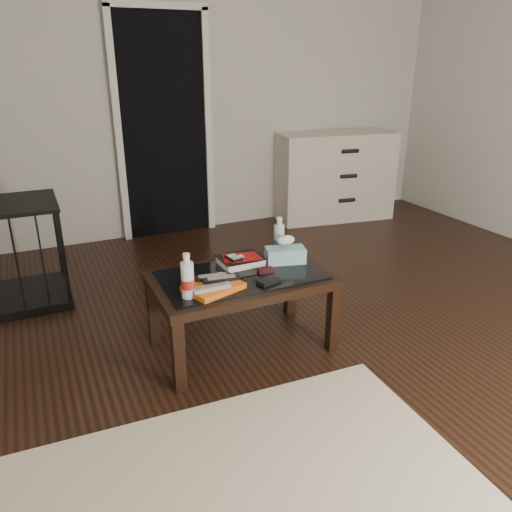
{
  "coord_description": "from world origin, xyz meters",
  "views": [
    {
      "loc": [
        -1.6,
        -2.14,
        1.59
      ],
      "look_at": [
        -0.49,
        0.26,
        0.55
      ],
      "focal_mm": 35.0,
      "sensor_mm": 36.0,
      "label": 1
    }
  ],
  "objects_px": {
    "textbook": "(241,261)",
    "water_bottle_right": "(279,236)",
    "dresser": "(334,176)",
    "tissue_box": "(285,255)",
    "coffee_table": "(241,285)",
    "water_bottle_left": "(187,276)"
  },
  "relations": [
    {
      "from": "textbook",
      "to": "water_bottle_right",
      "type": "distance_m",
      "value": 0.3
    },
    {
      "from": "dresser",
      "to": "tissue_box",
      "type": "distance_m",
      "value": 2.51
    },
    {
      "from": "coffee_table",
      "to": "water_bottle_left",
      "type": "relative_size",
      "value": 4.2
    },
    {
      "from": "coffee_table",
      "to": "tissue_box",
      "type": "xyz_separation_m",
      "value": [
        0.31,
        0.06,
        0.11
      ]
    },
    {
      "from": "water_bottle_left",
      "to": "tissue_box",
      "type": "bearing_deg",
      "value": 17.46
    },
    {
      "from": "dresser",
      "to": "water_bottle_right",
      "type": "bearing_deg",
      "value": -123.03
    },
    {
      "from": "coffee_table",
      "to": "water_bottle_left",
      "type": "distance_m",
      "value": 0.43
    },
    {
      "from": "coffee_table",
      "to": "water_bottle_right",
      "type": "xyz_separation_m",
      "value": [
        0.34,
        0.19,
        0.18
      ]
    },
    {
      "from": "textbook",
      "to": "water_bottle_left",
      "type": "distance_m",
      "value": 0.52
    },
    {
      "from": "water_bottle_left",
      "to": "tissue_box",
      "type": "relative_size",
      "value": 1.03
    },
    {
      "from": "dresser",
      "to": "water_bottle_left",
      "type": "distance_m",
      "value": 3.13
    },
    {
      "from": "dresser",
      "to": "textbook",
      "type": "relative_size",
      "value": 5.04
    },
    {
      "from": "dresser",
      "to": "water_bottle_left",
      "type": "height_order",
      "value": "dresser"
    },
    {
      "from": "coffee_table",
      "to": "water_bottle_right",
      "type": "height_order",
      "value": "water_bottle_right"
    },
    {
      "from": "water_bottle_left",
      "to": "tissue_box",
      "type": "height_order",
      "value": "water_bottle_left"
    },
    {
      "from": "water_bottle_right",
      "to": "tissue_box",
      "type": "distance_m",
      "value": 0.15
    },
    {
      "from": "textbook",
      "to": "tissue_box",
      "type": "relative_size",
      "value": 1.09
    },
    {
      "from": "water_bottle_left",
      "to": "textbook",
      "type": "bearing_deg",
      "value": 35.14
    },
    {
      "from": "textbook",
      "to": "tissue_box",
      "type": "height_order",
      "value": "tissue_box"
    },
    {
      "from": "textbook",
      "to": "water_bottle_right",
      "type": "bearing_deg",
      "value": 9.42
    },
    {
      "from": "water_bottle_left",
      "to": "water_bottle_right",
      "type": "relative_size",
      "value": 1.0
    },
    {
      "from": "coffee_table",
      "to": "tissue_box",
      "type": "height_order",
      "value": "tissue_box"
    }
  ]
}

